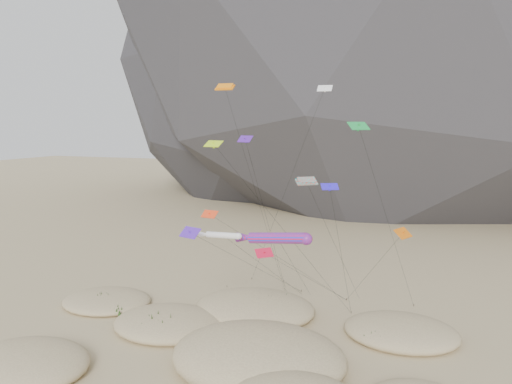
{
  "coord_description": "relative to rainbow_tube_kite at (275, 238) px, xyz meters",
  "views": [
    {
      "loc": [
        18.32,
        -40.5,
        23.59
      ],
      "look_at": [
        -1.57,
        12.0,
        15.84
      ],
      "focal_mm": 35.0,
      "sensor_mm": 36.0,
      "label": 1
    }
  ],
  "objects": [
    {
      "name": "white_tube_kite",
      "position": [
        -6.33,
        -0.39,
        -0.12
      ],
      "size": [
        8.81,
        15.16,
        11.55
      ],
      "color": "white",
      "rests_on": "ground"
    },
    {
      "name": "kite_stakes",
      "position": [
        0.47,
        13.06,
        -10.93
      ],
      "size": [
        25.89,
        8.42,
        0.3
      ],
      "color": "#3F2D1E",
      "rests_on": "ground"
    },
    {
      "name": "dunes",
      "position": [
        -2.4,
        -6.53,
        -10.31
      ],
      "size": [
        50.7,
        37.16,
        4.49
      ],
      "color": "#CCB789",
      "rests_on": "ground"
    },
    {
      "name": "ground",
      "position": [
        -1.28,
        -10.35,
        -11.08
      ],
      "size": [
        500.0,
        500.0,
        0.0
      ],
      "primitive_type": "plane",
      "color": "#CCB789",
      "rests_on": "ground"
    },
    {
      "name": "dune_grass",
      "position": [
        -3.13,
        -7.0,
        -10.26
      ],
      "size": [
        44.43,
        28.02,
        1.42
      ],
      "color": "black",
      "rests_on": "ground"
    },
    {
      "name": "orange_parafoil",
      "position": [
        -8.81,
        6.79,
        16.58
      ],
      "size": [
        6.88,
        8.17,
        28.52
      ],
      "color": "orange",
      "rests_on": "ground"
    },
    {
      "name": "delta_kites",
      "position": [
        0.72,
        0.3,
        5.29
      ],
      "size": [
        25.09,
        23.91,
        27.9
      ],
      "color": "#4F1CA3",
      "rests_on": "ground"
    },
    {
      "name": "rainbow_tube_kite",
      "position": [
        0.0,
        0.0,
        0.0
      ],
      "size": [
        9.24,
        15.17,
        12.1
      ],
      "color": "red",
      "rests_on": "ground"
    },
    {
      "name": "multi_parafoil",
      "position": [
        3.95,
        -1.32,
        6.39
      ],
      "size": [
        4.36,
        17.61,
        18.15
      ],
      "color": "red",
      "rests_on": "ground"
    }
  ]
}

